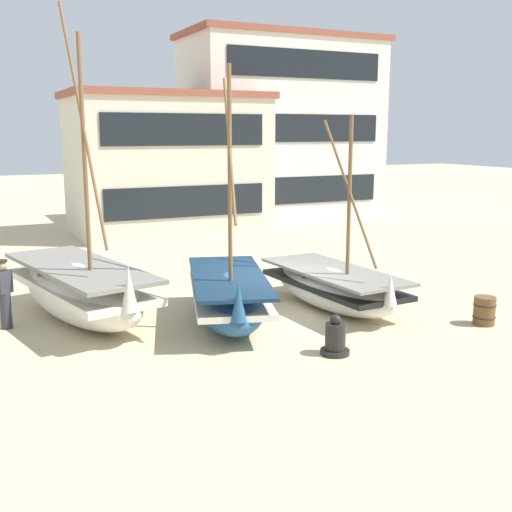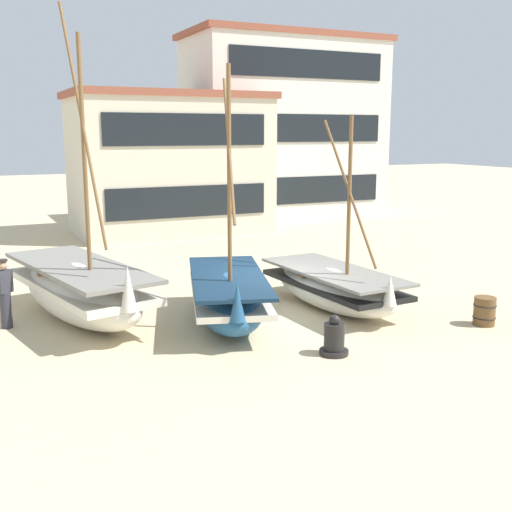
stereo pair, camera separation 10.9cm
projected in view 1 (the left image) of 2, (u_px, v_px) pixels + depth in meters
name	position (u px, v px, depth m)	size (l,w,h in m)	color
ground_plane	(273.00, 316.00, 16.12)	(120.00, 120.00, 0.00)	#CCB78E
fishing_boat_near_left	(229.00, 296.00, 15.48)	(3.14, 5.10, 6.13)	#23517A
fishing_boat_centre_large	(80.00, 290.00, 15.61)	(3.02, 5.89, 7.61)	silver
fishing_boat_far_right	(334.00, 287.00, 16.76)	(2.06, 4.81, 5.06)	silver
fisherman_by_hull	(5.00, 295.00, 14.97)	(0.42, 0.39, 1.68)	#33333D
capstan_winch	(335.00, 339.00, 13.32)	(0.62, 0.62, 0.87)	black
wooden_barrel	(484.00, 311.00, 15.38)	(0.56, 0.56, 0.70)	brown
harbor_building_main	(167.00, 163.00, 29.23)	(8.96, 5.32, 6.42)	beige
harbor_building_annex	(282.00, 128.00, 34.04)	(10.68, 5.24, 9.67)	silver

